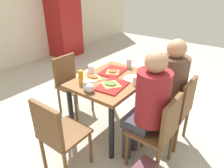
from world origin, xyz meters
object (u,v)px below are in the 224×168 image
tray_red_far (113,71)px  pizza_slice_c (92,77)px  chair_left_end (57,133)px  paper_plate_center (91,78)px  soda_can (129,64)px  tray_red_near (112,86)px  chair_far_side (70,80)px  pizza_slice_b (113,71)px  plastic_cup_b (136,81)px  person_in_brown_jacket (168,84)px  chair_near_right (177,107)px  condiment_bottle (81,77)px  pizza_slice_a (111,84)px  paper_plate_near_edge (133,78)px  plastic_cup_a (91,69)px  main_table (112,87)px  person_in_red (149,102)px  chair_near_left (160,129)px  foil_bundle (90,88)px  drink_fridge (64,18)px  plastic_cup_c (86,85)px

tray_red_far → pizza_slice_c: size_ratio=1.53×
chair_left_end → paper_plate_center: (0.72, 0.20, 0.24)m
soda_can → tray_red_near: bearing=-165.8°
tray_red_near → paper_plate_center: (0.02, 0.33, -0.00)m
chair_far_side → tray_red_far: chair_far_side is taller
pizza_slice_b → pizza_slice_c: 0.29m
tray_red_near → plastic_cup_b: plastic_cup_b is taller
soda_can → person_in_brown_jacket: bearing=-105.1°
person_in_brown_jacket → paper_plate_center: 0.90m
chair_near_right → paper_plate_center: size_ratio=3.84×
pizza_slice_c → condiment_bottle: bearing=179.6°
chair_near_right → chair_far_side: bearing=99.1°
pizza_slice_a → paper_plate_near_edge: bearing=-18.6°
plastic_cup_a → condiment_bottle: condiment_bottle is taller
plastic_cup_a → soda_can: 0.52m
person_in_brown_jacket → tray_red_near: size_ratio=3.49×
person_in_brown_jacket → plastic_cup_a: bearing=106.1°
tray_red_near → condiment_bottle: bearing=113.8°
paper_plate_near_edge → plastic_cup_b: size_ratio=2.20×
main_table → tray_red_near: bearing=-142.9°
person_in_red → soda_can: 0.90m
paper_plate_near_edge → plastic_cup_a: plastic_cup_a is taller
chair_near_left → pizza_slice_b: chair_near_left is taller
plastic_cup_a → plastic_cup_b: same height
pizza_slice_c → foil_bundle: foil_bundle is taller
plastic_cup_a → person_in_red: bearing=-103.3°
condiment_bottle → drink_fridge: (2.11, 2.65, 0.14)m
chair_far_side → paper_plate_center: size_ratio=3.84×
main_table → tray_red_far: bearing=33.0°
foil_bundle → drink_fridge: (2.21, 2.87, 0.17)m
person_in_brown_jacket → plastic_cup_b: person_in_brown_jacket is taller
chair_near_right → person_in_red: person_in_red is taller
chair_left_end → pizza_slice_b: size_ratio=4.20×
chair_left_end → soda_can: 1.31m
paper_plate_center → foil_bundle: (-0.27, -0.22, 0.05)m
chair_left_end → person_in_red: person_in_red is taller
tray_red_near → foil_bundle: size_ratio=3.60×
chair_near_left → tray_red_far: size_ratio=2.35×
chair_left_end → plastic_cup_a: (0.84, 0.31, 0.29)m
pizza_slice_b → pizza_slice_c: pizza_slice_b is taller
tray_red_far → person_in_brown_jacket: bearing=-84.2°
pizza_slice_c → pizza_slice_b: bearing=-22.2°
tray_red_far → pizza_slice_b: bearing=-146.0°
tray_red_far → condiment_bottle: size_ratio=2.25×
chair_far_side → chair_left_end: 1.14m
pizza_slice_a → foil_bundle: 0.27m
chair_far_side → person_in_brown_jacket: person_in_brown_jacket is taller
chair_near_left → tray_red_far: 0.98m
plastic_cup_c → condiment_bottle: condiment_bottle is taller
plastic_cup_a → condiment_bottle: 0.31m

